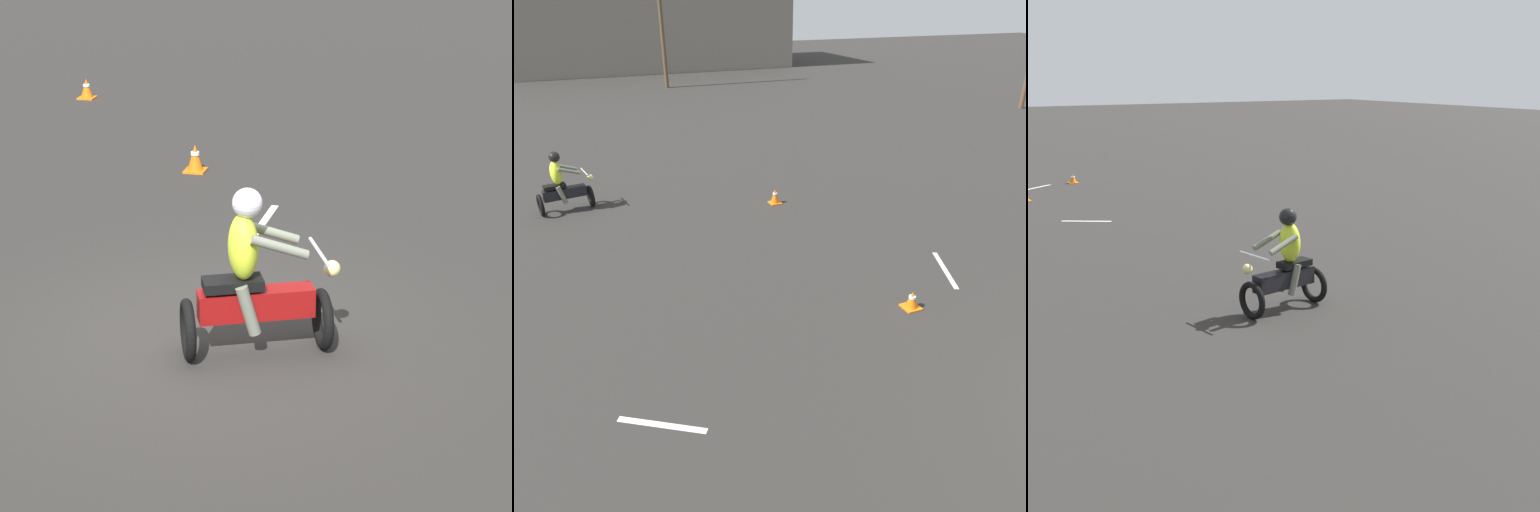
{
  "view_description": "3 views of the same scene",
  "coord_description": "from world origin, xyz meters",
  "views": [
    {
      "loc": [
        -8.69,
        -2.31,
        4.41
      ],
      "look_at": [
        -0.34,
        -0.48,
        1.0
      ],
      "focal_mm": 70.0,
      "sensor_mm": 36.0,
      "label": 1
    },
    {
      "loc": [
        -6.93,
        -1.97,
        5.25
      ],
      "look_at": [
        -3.76,
        5.66,
        0.9
      ],
      "focal_mm": 35.0,
      "sensor_mm": 36.0,
      "label": 2
    },
    {
      "loc": [
        -1.63,
        21.14,
        3.73
      ],
      "look_at": [
        -7.18,
        11.8,
        0.9
      ],
      "focal_mm": 50.0,
      "sensor_mm": 36.0,
      "label": 3
    }
  ],
  "objects": [
    {
      "name": "lane_stripe_e",
      "position": [
        3.32,
        0.22,
        0.0
      ],
      "size": [
        1.32,
        0.13,
        0.01
      ],
      "primitive_type": "cube",
      "rotation": [
        0.0,
        0.0,
        1.54
      ],
      "color": "silver",
      "rests_on": "ground"
    },
    {
      "name": "ground_plane",
      "position": [
        0.0,
        0.0,
        0.0
      ],
      "size": [
        120.0,
        120.0,
        0.0
      ],
      "primitive_type": "plane",
      "color": "#2D2B28"
    },
    {
      "name": "traffic_cone_far_center",
      "position": [
        9.62,
        5.13,
        0.19
      ],
      "size": [
        0.32,
        0.32,
        0.39
      ],
      "color": "orange",
      "rests_on": "ground"
    },
    {
      "name": "motorcycle_rider_foreground",
      "position": [
        -0.36,
        -0.45,
        0.73
      ],
      "size": [
        1.11,
        1.54,
        1.66
      ],
      "rotation": [
        0.0,
        0.0,
        3.54
      ],
      "color": "black",
      "rests_on": "ground"
    },
    {
      "name": "traffic_cone_near_right",
      "position": [
        5.3,
        1.7,
        0.2
      ],
      "size": [
        0.32,
        0.32,
        0.42
      ],
      "color": "orange",
      "rests_on": "ground"
    }
  ]
}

